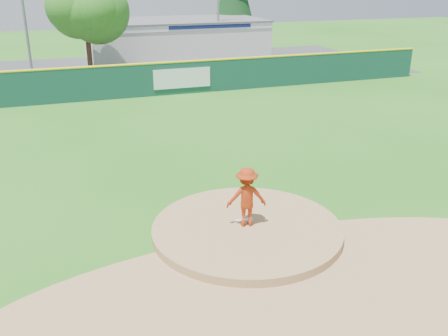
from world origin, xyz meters
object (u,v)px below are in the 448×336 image
object	(u,v)px
pool_building_grp	(175,39)
pitcher	(247,197)
van	(120,77)
deciduous_tree	(85,12)

from	to	relation	value
pool_building_grp	pitcher	bearing A→B (deg)	-100.64
van	deciduous_tree	world-z (taller)	deciduous_tree
deciduous_tree	pool_building_grp	bearing A→B (deg)	41.16
van	pool_building_grp	bearing A→B (deg)	-47.49
van	pool_building_grp	xyz separation A→B (m)	(6.56, 11.47, 0.85)
pitcher	pool_building_grp	distance (m)	32.49
pitcher	pool_building_grp	world-z (taller)	pool_building_grp
pitcher	van	bearing A→B (deg)	-75.96
pool_building_grp	van	bearing A→B (deg)	-119.77
van	pool_building_grp	distance (m)	13.24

